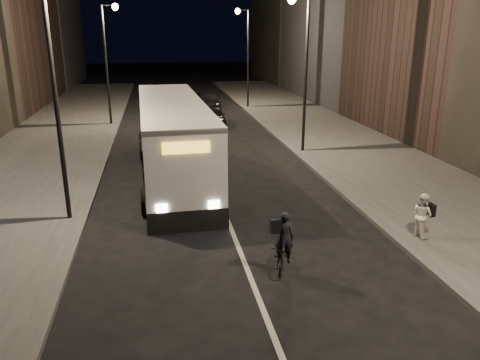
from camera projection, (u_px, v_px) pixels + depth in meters
name	position (u px, v px, depth m)	size (l,w,h in m)	color
ground	(243.00, 260.00, 14.00)	(180.00, 180.00, 0.00)	black
sidewalk_right	(338.00, 141.00, 28.52)	(7.00, 70.00, 0.16)	#3A3A37
sidewalk_left	(45.00, 154.00, 25.67)	(7.00, 70.00, 0.16)	#3A3A37
streetlight_right_mid	(302.00, 54.00, 24.50)	(1.20, 0.44, 8.12)	black
streetlight_right_far	(245.00, 45.00, 39.49)	(1.20, 0.44, 8.12)	black
streetlight_left_near	(61.00, 69.00, 15.22)	(1.20, 0.44, 8.12)	black
streetlight_left_far	(109.00, 48.00, 32.09)	(1.20, 0.44, 8.12)	black
city_bus	(173.00, 136.00, 21.48)	(3.43, 13.26, 3.55)	white
cyclist_on_bicycle	(282.00, 250.00, 13.27)	(0.99, 1.69, 1.84)	black
pedestrian_woman	(422.00, 215.00, 15.02)	(0.71, 0.56, 1.47)	silver
car_near	(213.00, 116.00, 33.51)	(1.65, 4.11, 1.40)	black
car_mid	(169.00, 104.00, 39.32)	(1.32, 3.79, 1.25)	#3F3F42
car_far	(207.00, 101.00, 40.69)	(1.95, 4.79, 1.39)	black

